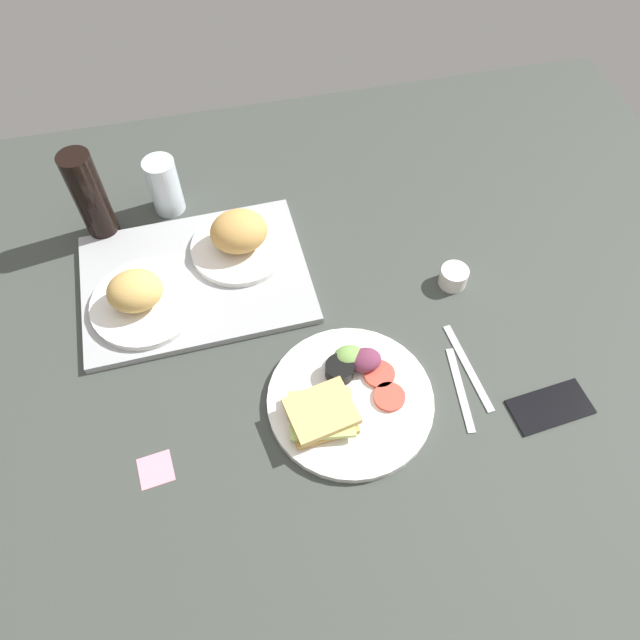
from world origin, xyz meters
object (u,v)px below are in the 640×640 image
espresso_cup (454,277)px  fork (460,389)px  drinking_glass (164,186)px  knife (468,367)px  serving_tray (196,278)px  bread_plate_near (140,297)px  plate_with_salad (346,397)px  cell_phone (551,406)px  sticky_note (156,469)px  bread_plate_far (239,237)px  soda_bottle (90,198)px

espresso_cup → fork: espresso_cup is taller
drinking_glass → fork: (47.10, -57.31, -6.27)cm
drinking_glass → knife: (50.10, -53.31, -6.27)cm
serving_tray → knife: serving_tray is taller
serving_tray → bread_plate_near: (-10.50, -5.04, 3.70)cm
bread_plate_near → knife: size_ratio=1.11×
plate_with_salad → drinking_glass: drinking_glass is taller
bread_plate_near → cell_phone: (68.55, -37.21, -4.10)cm
bread_plate_near → sticky_note: bread_plate_near is taller
drinking_glass → fork: bearing=-50.6°
serving_tray → espresso_cup: 52.08cm
drinking_glass → fork: 74.45cm
bread_plate_near → espresso_cup: 61.60cm
fork → knife: bearing=-30.2°
bread_plate_near → espresso_cup: bearing=-6.6°
serving_tray → drinking_glass: bearing=98.7°
serving_tray → drinking_glass: drinking_glass is taller
bread_plate_far → drinking_glass: bearing=128.7°
plate_with_salad → fork: (20.65, -2.41, -1.42)cm
bread_plate_near → cell_phone: size_ratio=1.47×
soda_bottle → espresso_cup: bearing=-23.3°
espresso_cup → soda_bottle: bearing=156.7°
bread_plate_near → soda_bottle: (-7.11, 22.39, 6.09)cm
plate_with_salad → espresso_cup: bearing=37.2°
sticky_note → bread_plate_far: bearing=64.0°
fork → cell_phone: cell_phone is taller
serving_tray → bread_plate_near: bread_plate_near is taller
plate_with_salad → espresso_cup: plate_with_salad is taller
drinking_glass → espresso_cup: 63.96cm
espresso_cup → knife: espresso_cup is taller
bread_plate_far → espresso_cup: bearing=-22.9°
bread_plate_far → espresso_cup: 44.05cm
knife → bread_plate_far: bearing=40.2°
serving_tray → fork: (43.76, -35.39, -0.55)cm
bread_plate_far → fork: bearing=-50.3°
soda_bottle → fork: bearing=-40.7°
espresso_cup → cell_phone: (7.41, -30.17, -1.60)cm
sticky_note → bread_plate_near: bearing=89.3°
bread_plate_far → fork: bread_plate_far is taller
drinking_glass → soda_bottle: size_ratio=0.62×
fork → knife: size_ratio=0.89×
drinking_glass → bread_plate_near: bearing=-104.9°
espresso_cup → sticky_note: size_ratio=1.00×
bread_plate_near → drinking_glass: 27.97cm
drinking_glass → soda_bottle: 15.53cm
drinking_glass → bread_plate_far: bearing=-51.3°
knife → espresso_cup: bearing=-16.3°
serving_tray → fork: bearing=-39.0°
bread_plate_near → bread_plate_far: (20.68, 10.08, 0.66)cm
bread_plate_near → plate_with_salad: size_ratio=0.72×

